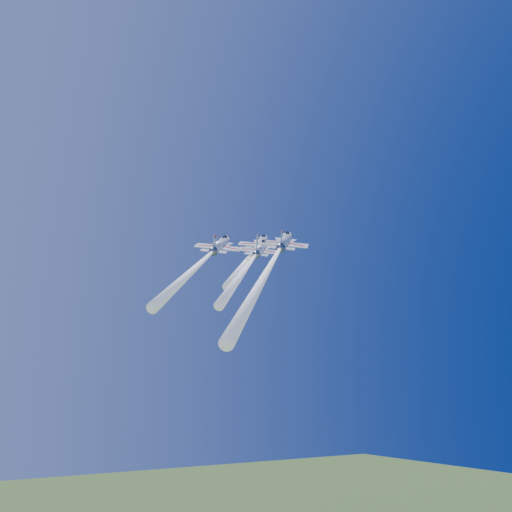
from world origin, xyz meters
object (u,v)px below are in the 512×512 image
jet_lead (251,255)px  jet_left (202,262)px  jet_right (269,267)px  jet_slot (249,265)px

jet_lead → jet_left: jet_lead is taller
jet_left → jet_right: jet_right is taller
jet_lead → jet_right: bearing=-66.9°
jet_lead → jet_slot: jet_lead is taller
jet_lead → jet_slot: bearing=-85.1°
jet_left → jet_lead: bearing=32.6°
jet_lead → jet_right: (-3.25, -11.86, -5.10)m
jet_slot → jet_left: bearing=146.9°
jet_left → jet_right: 15.25m
jet_left → jet_slot: bearing=-33.1°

